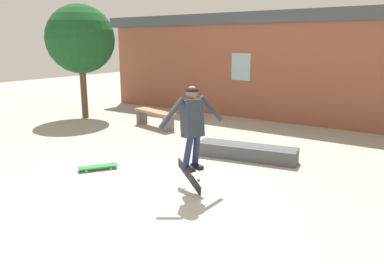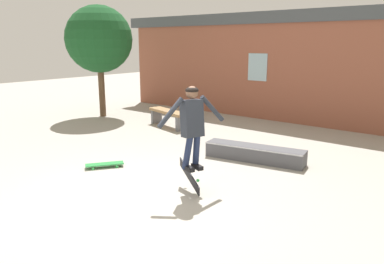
{
  "view_description": "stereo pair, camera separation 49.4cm",
  "coord_description": "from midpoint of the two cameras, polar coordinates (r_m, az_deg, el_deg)",
  "views": [
    {
      "loc": [
        3.96,
        -4.26,
        2.54
      ],
      "look_at": [
        0.53,
        0.79,
        1.07
      ],
      "focal_mm": 35.0,
      "sensor_mm": 36.0,
      "label": 1
    },
    {
      "loc": [
        4.36,
        -3.96,
        2.54
      ],
      "look_at": [
        0.53,
        0.79,
        1.07
      ],
      "focal_mm": 35.0,
      "sensor_mm": 36.0,
      "label": 2
    }
  ],
  "objects": [
    {
      "name": "ground_plane",
      "position": [
        6.37,
        -6.02,
        -10.04
      ],
      "size": [
        40.0,
        40.0,
        0.0
      ],
      "primitive_type": "plane",
      "color": "#A39E93"
    },
    {
      "name": "building_backdrop",
      "position": [
        12.27,
        19.41,
        9.47
      ],
      "size": [
        15.84,
        0.52,
        4.57
      ],
      "color": "#93513D",
      "rests_on": "ground_plane"
    },
    {
      "name": "tree_left",
      "position": [
        13.29,
        -12.95,
        13.58
      ],
      "size": [
        2.24,
        2.24,
        3.77
      ],
      "color": "brown",
      "rests_on": "ground_plane"
    },
    {
      "name": "park_bench",
      "position": [
        11.48,
        -2.41,
        2.6
      ],
      "size": [
        1.66,
        0.78,
        0.51
      ],
      "rotation": [
        0.0,
        0.0,
        -0.25
      ],
      "color": "#99754C",
      "rests_on": "ground_plane"
    },
    {
      "name": "skate_ledge",
      "position": [
        8.36,
        11.19,
        -3.22
      ],
      "size": [
        2.23,
        0.84,
        0.33
      ],
      "rotation": [
        0.0,
        0.0,
        0.18
      ],
      "color": "#4C4C51",
      "rests_on": "ground_plane"
    },
    {
      "name": "skater",
      "position": [
        6.23,
        2.28,
        1.66
      ],
      "size": [
        0.53,
        1.23,
        1.43
      ],
      "rotation": [
        0.0,
        0.0,
        -0.36
      ],
      "color": "#282D38"
    },
    {
      "name": "skateboard_flipping",
      "position": [
        6.54,
        1.81,
        -6.75
      ],
      "size": [
        0.74,
        0.4,
        0.51
      ],
      "rotation": [
        0.0,
        0.0,
        -0.42
      ],
      "color": "black"
    },
    {
      "name": "skateboard_resting",
      "position": [
        7.96,
        -11.46,
        -4.84
      ],
      "size": [
        0.61,
        0.76,
        0.08
      ],
      "rotation": [
        0.0,
        0.0,
        0.97
      ],
      "color": "#237F38",
      "rests_on": "ground_plane"
    }
  ]
}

